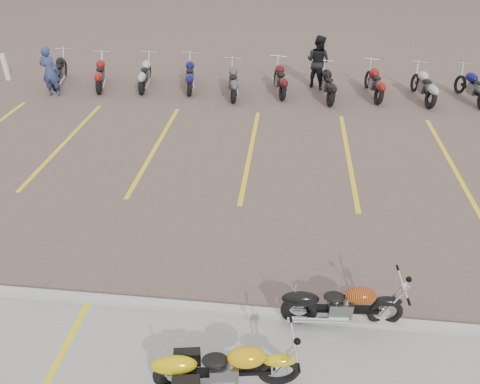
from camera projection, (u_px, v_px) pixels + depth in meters
The scene contains 9 objects.
ground at pixel (233, 240), 9.72m from camera, with size 100.00×100.00×0.00m, color brown.
curb at pixel (218, 310), 8.01m from camera, with size 60.00×0.18×0.12m, color #ADAAA3.
parking_stripes at pixel (250, 151), 13.07m from camera, with size 38.00×5.50×0.01m, color yellow, non-canonical shape.
yellow_cruiser at pixel (223, 367), 6.60m from camera, with size 2.10×0.49×0.87m.
flame_cruiser at pixel (339, 306), 7.61m from camera, with size 2.00×0.33×0.82m.
person_a at pixel (50, 71), 16.26m from camera, with size 0.63×0.42×1.74m, color navy.
person_b at pixel (318, 62), 16.98m from camera, with size 0.91×0.71×1.88m, color black.
bollard at pixel (6, 67), 17.85m from camera, with size 0.15×0.15×1.00m, color silver.
bg_bike_row at pixel (350, 82), 16.27m from camera, with size 22.44×2.08×1.10m.
Camera 1 is at (0.99, -7.59, 6.07)m, focal length 35.00 mm.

